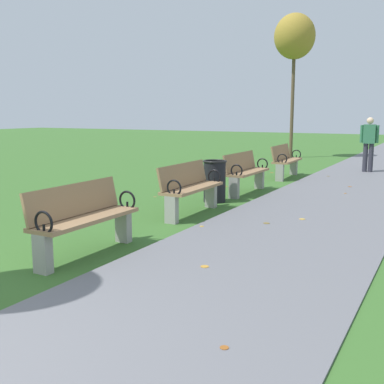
% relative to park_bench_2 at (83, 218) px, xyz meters
% --- Properties ---
extents(park_bench_2, '(0.48, 1.60, 0.90)m').
position_rel_park_bench_2_xyz_m(park_bench_2, '(0.00, 0.00, 0.00)').
color(park_bench_2, '#93704C').
rests_on(park_bench_2, ground).
extents(park_bench_3, '(0.50, 1.61, 0.90)m').
position_rel_park_bench_2_xyz_m(park_bench_3, '(0.00, 2.76, 0.00)').
color(park_bench_3, '#93704C').
rests_on(park_bench_3, ground).
extents(park_bench_4, '(0.47, 1.60, 0.90)m').
position_rel_park_bench_2_xyz_m(park_bench_4, '(-0.00, 5.31, 0.00)').
color(park_bench_4, '#93704C').
rests_on(park_bench_4, ground).
extents(park_bench_5, '(0.54, 1.62, 0.90)m').
position_rel_park_bench_2_xyz_m(park_bench_5, '(0.00, 8.21, 0.00)').
color(park_bench_5, '#93704C').
rests_on(park_bench_5, ground).
extents(tree_2, '(1.57, 1.57, 5.53)m').
position_rel_park_bench_2_xyz_m(tree_2, '(-1.63, 14.07, 4.14)').
color(tree_2, brown).
rests_on(tree_2, ground).
extents(pedestrian_walking, '(0.53, 0.24, 1.62)m').
position_rel_park_bench_2_xyz_m(pedestrian_walking, '(1.82, 10.52, 0.44)').
color(pedestrian_walking, '#2D2D38').
rests_on(pedestrian_walking, paved_walkway).
extents(trash_bin, '(0.48, 0.48, 0.84)m').
position_rel_park_bench_2_xyz_m(trash_bin, '(-0.15, 4.05, -0.06)').
color(trash_bin, black).
rests_on(trash_bin, ground).
extents(scattered_leaves, '(4.91, 13.65, 0.02)m').
position_rel_park_bench_2_xyz_m(scattered_leaves, '(0.57, 3.28, -0.47)').
color(scattered_leaves, '#BC842D').
rests_on(scattered_leaves, ground).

